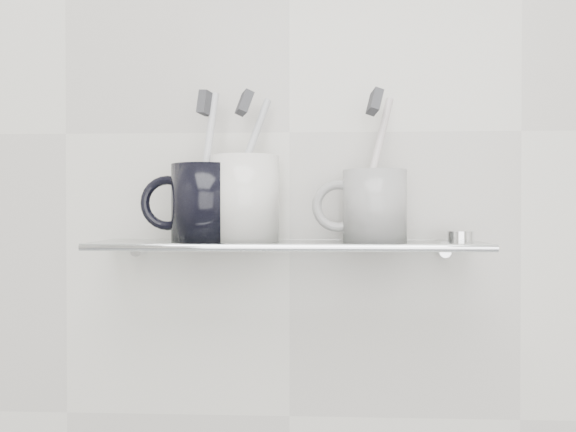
# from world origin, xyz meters

# --- Properties ---
(wall_back) EXTENTS (2.50, 0.00, 2.50)m
(wall_back) POSITION_xyz_m (0.00, 1.10, 1.25)
(wall_back) COLOR beige
(wall_back) RESTS_ON ground
(shelf_glass) EXTENTS (0.50, 0.12, 0.01)m
(shelf_glass) POSITION_xyz_m (0.00, 1.04, 1.10)
(shelf_glass) COLOR silver
(shelf_glass) RESTS_ON wall_back
(shelf_rail) EXTENTS (0.50, 0.01, 0.01)m
(shelf_rail) POSITION_xyz_m (0.00, 0.98, 1.10)
(shelf_rail) COLOR silver
(shelf_rail) RESTS_ON shelf_glass
(bracket_left) EXTENTS (0.02, 0.03, 0.02)m
(bracket_left) POSITION_xyz_m (-0.21, 1.09, 1.09)
(bracket_left) COLOR silver
(bracket_left) RESTS_ON wall_back
(bracket_right) EXTENTS (0.02, 0.03, 0.02)m
(bracket_right) POSITION_xyz_m (0.21, 1.09, 1.09)
(bracket_right) COLOR silver
(bracket_right) RESTS_ON wall_back
(mug_left) EXTENTS (0.09, 0.09, 0.10)m
(mug_left) POSITION_xyz_m (-0.11, 1.04, 1.15)
(mug_left) COLOR black
(mug_left) RESTS_ON shelf_glass
(mug_left_handle) EXTENTS (0.07, 0.01, 0.07)m
(mug_left_handle) POSITION_xyz_m (-0.16, 1.04, 1.15)
(mug_left_handle) COLOR black
(mug_left_handle) RESTS_ON mug_left
(toothbrush_left) EXTENTS (0.04, 0.03, 0.19)m
(toothbrush_left) POSITION_xyz_m (-0.11, 1.04, 1.20)
(toothbrush_left) COLOR silver
(toothbrush_left) RESTS_ON mug_left
(bristles_left) EXTENTS (0.02, 0.03, 0.03)m
(bristles_left) POSITION_xyz_m (-0.11, 1.04, 1.28)
(bristles_left) COLOR #36373B
(bristles_left) RESTS_ON toothbrush_left
(mug_center) EXTENTS (0.10, 0.10, 0.11)m
(mug_center) POSITION_xyz_m (-0.06, 1.04, 1.16)
(mug_center) COLOR white
(mug_center) RESTS_ON shelf_glass
(mug_center_handle) EXTENTS (0.08, 0.01, 0.08)m
(mug_center_handle) POSITION_xyz_m (-0.11, 1.04, 1.16)
(mug_center_handle) COLOR white
(mug_center_handle) RESTS_ON mug_center
(toothbrush_center) EXTENTS (0.07, 0.06, 0.18)m
(toothbrush_center) POSITION_xyz_m (-0.06, 1.04, 1.20)
(toothbrush_center) COLOR #AFB0B2
(toothbrush_center) RESTS_ON mug_center
(bristles_center) EXTENTS (0.03, 0.03, 0.03)m
(bristles_center) POSITION_xyz_m (-0.06, 1.04, 1.28)
(bristles_center) COLOR #36373B
(bristles_center) RESTS_ON toothbrush_center
(mug_right) EXTENTS (0.08, 0.08, 0.09)m
(mug_right) POSITION_xyz_m (0.11, 1.04, 1.15)
(mug_right) COLOR white
(mug_right) RESTS_ON shelf_glass
(mug_right_handle) EXTENTS (0.07, 0.01, 0.07)m
(mug_right_handle) POSITION_xyz_m (0.07, 1.04, 1.15)
(mug_right_handle) COLOR white
(mug_right_handle) RESTS_ON mug_right
(toothbrush_right) EXTENTS (0.06, 0.07, 0.18)m
(toothbrush_right) POSITION_xyz_m (0.11, 1.04, 1.20)
(toothbrush_right) COLOR beige
(toothbrush_right) RESTS_ON mug_right
(bristles_right) EXTENTS (0.02, 0.03, 0.04)m
(bristles_right) POSITION_xyz_m (0.11, 1.04, 1.28)
(bristles_right) COLOR #36373B
(bristles_right) RESTS_ON toothbrush_right
(chrome_cap) EXTENTS (0.03, 0.03, 0.01)m
(chrome_cap) POSITION_xyz_m (0.22, 1.04, 1.11)
(chrome_cap) COLOR silver
(chrome_cap) RESTS_ON shelf_glass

